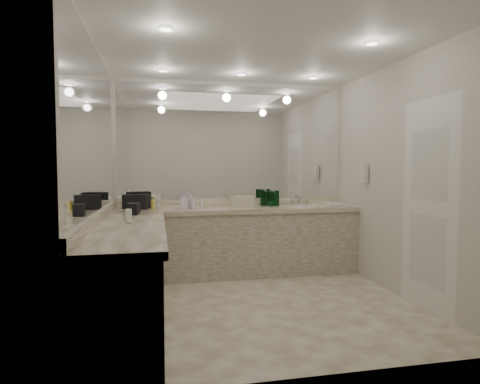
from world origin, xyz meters
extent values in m
plane|color=beige|center=(0.00, 0.00, 0.00)|extent=(3.20, 3.20, 0.00)
plane|color=white|center=(0.00, 0.00, 2.60)|extent=(3.20, 3.20, 0.00)
cube|color=beige|center=(0.00, 1.50, 1.30)|extent=(3.20, 0.02, 2.60)
cube|color=beige|center=(-1.60, 0.00, 1.30)|extent=(0.02, 3.00, 2.60)
cube|color=beige|center=(1.60, 0.00, 1.30)|extent=(0.02, 3.00, 2.60)
cube|color=beige|center=(0.00, 1.20, 0.42)|extent=(3.20, 0.60, 0.84)
cube|color=#EFE6CD|center=(0.00, 1.19, 0.87)|extent=(3.20, 0.64, 0.06)
cube|color=beige|center=(-1.30, -0.30, 0.42)|extent=(0.60, 2.40, 0.84)
cube|color=#EFE6CD|center=(-1.29, -0.30, 0.87)|extent=(0.64, 2.42, 0.06)
cube|color=#EFE6CD|center=(0.00, 1.48, 0.95)|extent=(3.20, 0.04, 0.10)
cube|color=#EFE6CD|center=(-1.58, 0.00, 0.95)|extent=(0.04, 3.00, 0.10)
cube|color=white|center=(0.00, 1.49, 1.77)|extent=(3.12, 0.01, 1.55)
cube|color=white|center=(-1.59, 0.00, 1.77)|extent=(0.01, 2.92, 1.55)
cylinder|color=white|center=(0.95, 1.20, 0.90)|extent=(0.44, 0.44, 0.03)
cube|color=silver|center=(0.95, 1.41, 0.97)|extent=(0.24, 0.16, 0.14)
cube|color=white|center=(1.56, 0.70, 1.35)|extent=(0.06, 0.10, 0.24)
cube|color=white|center=(1.59, -0.50, 1.05)|extent=(0.02, 0.82, 2.10)
cube|color=black|center=(-1.30, 1.19, 0.99)|extent=(0.35, 0.26, 0.18)
cube|color=black|center=(-1.30, 0.63, 0.97)|extent=(0.14, 0.25, 0.13)
cube|color=beige|center=(0.05, 1.17, 0.98)|extent=(0.29, 0.20, 0.15)
cube|color=white|center=(1.36, 1.11, 0.92)|extent=(0.24, 0.16, 0.04)
cylinder|color=white|center=(-1.30, -0.13, 0.96)|extent=(0.06, 0.06, 0.13)
imported|color=white|center=(-0.61, 1.22, 1.00)|extent=(0.08, 0.08, 0.19)
imported|color=white|center=(-0.70, 1.18, 1.01)|extent=(0.10, 0.10, 0.22)
imported|color=#D7D589|center=(0.01, 1.18, 0.98)|extent=(0.15, 0.15, 0.17)
cylinder|color=#0A4218|center=(0.55, 1.36, 0.99)|extent=(0.06, 0.06, 0.18)
cylinder|color=#0A4218|center=(0.44, 1.33, 1.00)|extent=(0.07, 0.07, 0.19)
cylinder|color=#0A4218|center=(0.39, 1.36, 1.01)|extent=(0.07, 0.07, 0.22)
cylinder|color=#0A4218|center=(0.47, 1.24, 1.01)|extent=(0.07, 0.07, 0.21)
cylinder|color=#0A4218|center=(0.57, 1.28, 1.01)|extent=(0.07, 0.07, 0.22)
cylinder|color=silver|center=(-0.01, 1.17, 0.94)|extent=(0.04, 0.04, 0.09)
cylinder|color=#F2D84C|center=(-1.09, 1.22, 0.96)|extent=(0.06, 0.06, 0.12)
cylinder|color=silver|center=(-1.03, 1.13, 0.94)|extent=(0.04, 0.04, 0.08)
cylinder|color=white|center=(0.13, 1.14, 0.96)|extent=(0.06, 0.06, 0.11)
cylinder|color=white|center=(0.47, 1.25, 0.93)|extent=(0.06, 0.06, 0.07)
cylinder|color=silver|center=(-0.59, 1.15, 0.96)|extent=(0.06, 0.06, 0.13)
cylinder|color=white|center=(0.21, 1.22, 0.97)|extent=(0.05, 0.05, 0.15)
cylinder|color=white|center=(-0.47, 1.24, 0.95)|extent=(0.05, 0.05, 0.10)
cylinder|color=white|center=(-0.63, 1.31, 0.97)|extent=(0.05, 0.05, 0.15)
camera|label=1|loc=(-1.03, -3.99, 1.41)|focal=30.00mm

